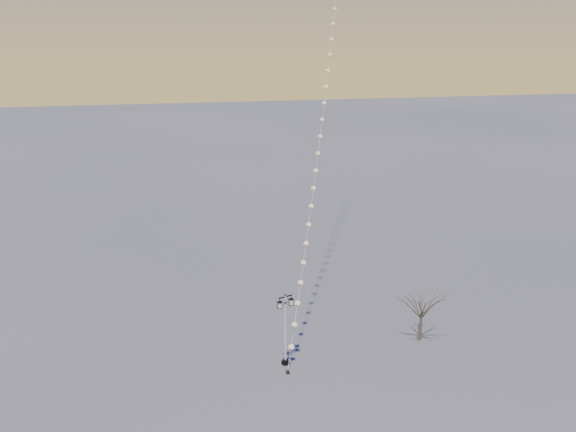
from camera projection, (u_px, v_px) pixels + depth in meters
name	position (u px, v px, depth m)	size (l,w,h in m)	color
ground	(291.00, 370.00, 32.43)	(300.00, 300.00, 0.00)	#4C4D4D
street_lamp	(285.00, 326.00, 32.31)	(1.14, 0.63, 4.62)	black
bare_tree	(422.00, 305.00, 34.97)	(2.19, 2.19, 3.63)	#4C432C
kite_train	(326.00, 64.00, 43.70)	(14.38, 33.42, 33.73)	black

